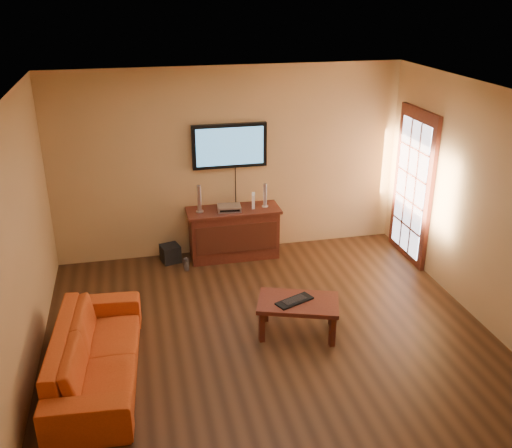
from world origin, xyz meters
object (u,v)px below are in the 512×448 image
object	(u,v)px
media_console	(234,233)
av_receiver	(229,208)
coffee_table	(298,306)
speaker_right	(265,196)
subwoofer	(170,253)
game_console	(253,201)
sofa	(95,345)
keyboard	(294,301)
television	(230,146)
speaker_left	(199,200)
bottle	(186,264)

from	to	relation	value
media_console	av_receiver	distance (m)	0.41
coffee_table	speaker_right	world-z (taller)	speaker_right
subwoofer	game_console	bearing A→B (deg)	-15.33
sofa	subwoofer	distance (m)	2.67
av_receiver	keyboard	size ratio (longest dim) A/B	0.70
television	subwoofer	xyz separation A→B (m)	(-0.92, -0.18, -1.48)
game_console	sofa	bearing A→B (deg)	-117.58
sofa	subwoofer	bearing A→B (deg)	-16.41
media_console	speaker_right	xyz separation A→B (m)	(0.46, 0.00, 0.52)
speaker_left	keyboard	xyz separation A→B (m)	(0.76, -2.14, -0.49)
television	av_receiver	world-z (taller)	television
media_console	av_receiver	bearing A→B (deg)	-156.63
speaker_right	keyboard	distance (m)	2.20
subwoofer	bottle	xyz separation A→B (m)	(0.19, -0.33, -0.03)
media_console	game_console	distance (m)	0.55
coffee_table	bottle	size ratio (longest dim) A/B	5.04
sofa	speaker_right	bearing A→B (deg)	-39.13
sofa	bottle	xyz separation A→B (m)	(1.13, 2.15, -0.30)
television	speaker_left	world-z (taller)	television
speaker_left	game_console	distance (m)	0.78
television	media_console	bearing A→B (deg)	-90.00
television	game_console	bearing A→B (deg)	-34.51
media_console	av_receiver	world-z (taller)	av_receiver
media_console	coffee_table	xyz separation A→B (m)	(0.33, -2.13, -0.02)
television	speaker_right	bearing A→B (deg)	-24.28
game_console	speaker_right	bearing A→B (deg)	11.25
speaker_left	game_console	bearing A→B (deg)	0.33
television	av_receiver	xyz separation A→B (m)	(-0.07, -0.24, -0.83)
subwoofer	keyboard	world-z (taller)	keyboard
media_console	sofa	world-z (taller)	sofa
speaker_left	bottle	bearing A→B (deg)	-129.76
subwoofer	speaker_left	bearing A→B (deg)	-17.44
media_console	bottle	xyz separation A→B (m)	(-0.74, -0.30, -0.28)
speaker_right	av_receiver	distance (m)	0.54
media_console	subwoofer	xyz separation A→B (m)	(-0.92, 0.03, -0.25)
media_console	bottle	world-z (taller)	media_console
sofa	speaker_left	world-z (taller)	speaker_left
media_console	game_console	size ratio (longest dim) A/B	6.41
media_console	television	xyz separation A→B (m)	(0.00, 0.21, 1.23)
av_receiver	speaker_right	bearing A→B (deg)	8.30
av_receiver	keyboard	distance (m)	2.16
media_console	television	size ratio (longest dim) A/B	1.26
television	bottle	size ratio (longest dim) A/B	5.21
speaker_left	bottle	xyz separation A→B (m)	(-0.26, -0.31, -0.82)
av_receiver	sofa	bearing A→B (deg)	-121.62
media_console	coffee_table	world-z (taller)	media_console
game_console	keyboard	bearing A→B (deg)	-76.66
sofa	speaker_right	distance (m)	3.42
television	keyboard	world-z (taller)	television
sofa	game_console	bearing A→B (deg)	-36.88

